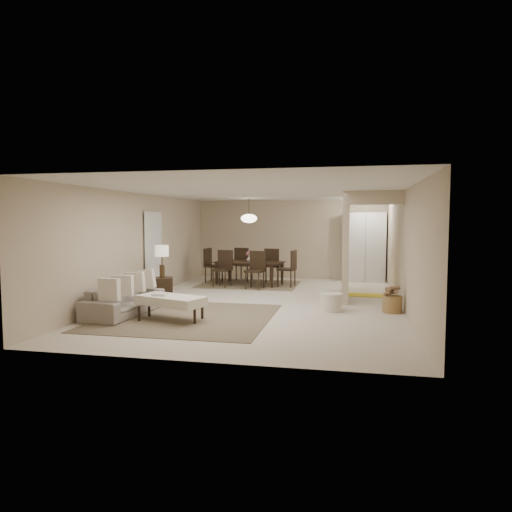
% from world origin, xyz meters
% --- Properties ---
extents(floor, '(9.00, 9.00, 0.00)m').
position_xyz_m(floor, '(0.00, 0.00, 0.00)').
color(floor, beige).
rests_on(floor, ground).
extents(ceiling, '(9.00, 9.00, 0.00)m').
position_xyz_m(ceiling, '(0.00, 0.00, 2.50)').
color(ceiling, white).
rests_on(ceiling, back_wall).
extents(back_wall, '(6.00, 0.00, 6.00)m').
position_xyz_m(back_wall, '(0.00, 4.50, 1.25)').
color(back_wall, '#C7B496').
rests_on(back_wall, floor).
extents(left_wall, '(0.00, 9.00, 9.00)m').
position_xyz_m(left_wall, '(-3.00, 0.00, 1.25)').
color(left_wall, '#C7B496').
rests_on(left_wall, floor).
extents(right_wall, '(0.00, 9.00, 9.00)m').
position_xyz_m(right_wall, '(3.00, 0.00, 1.25)').
color(right_wall, '#C7B496').
rests_on(right_wall, floor).
extents(partition, '(0.15, 2.50, 2.50)m').
position_xyz_m(partition, '(1.80, 1.25, 1.25)').
color(partition, '#C7B496').
rests_on(partition, floor).
extents(doorway, '(0.04, 0.90, 2.04)m').
position_xyz_m(doorway, '(-2.97, 0.60, 1.02)').
color(doorway, black).
rests_on(doorway, floor).
extents(pantry_cabinet, '(1.20, 0.55, 2.10)m').
position_xyz_m(pantry_cabinet, '(2.35, 4.15, 1.05)').
color(pantry_cabinet, silver).
rests_on(pantry_cabinet, floor).
extents(flush_light, '(0.44, 0.44, 0.05)m').
position_xyz_m(flush_light, '(2.30, 3.20, 2.46)').
color(flush_light, white).
rests_on(flush_light, ceiling).
extents(living_rug, '(3.20, 3.20, 0.01)m').
position_xyz_m(living_rug, '(-1.16, -1.91, 0.01)').
color(living_rug, brown).
rests_on(living_rug, floor).
extents(sofa, '(2.01, 0.89, 0.58)m').
position_xyz_m(sofa, '(-2.45, -1.91, 0.29)').
color(sofa, gray).
rests_on(sofa, floor).
extents(ottoman_bench, '(1.41, 0.98, 0.46)m').
position_xyz_m(ottoman_bench, '(-1.36, -2.21, 0.37)').
color(ottoman_bench, beige).
rests_on(ottoman_bench, living_rug).
extents(side_table, '(0.63, 0.63, 0.53)m').
position_xyz_m(side_table, '(-2.40, -0.17, 0.26)').
color(side_table, black).
rests_on(side_table, floor).
extents(table_lamp, '(0.32, 0.32, 0.76)m').
position_xyz_m(table_lamp, '(-2.40, -0.17, 1.09)').
color(table_lamp, '#45331D').
rests_on(table_lamp, side_table).
extents(round_pouf, '(0.47, 0.47, 0.36)m').
position_xyz_m(round_pouf, '(1.53, -0.71, 0.18)').
color(round_pouf, beige).
rests_on(round_pouf, floor).
extents(wicker_basket, '(0.42, 0.42, 0.33)m').
position_xyz_m(wicker_basket, '(2.75, -0.60, 0.17)').
color(wicker_basket, brown).
rests_on(wicker_basket, floor).
extents(dining_rug, '(2.80, 2.10, 0.01)m').
position_xyz_m(dining_rug, '(-0.97, 2.77, 0.01)').
color(dining_rug, brown).
rests_on(dining_rug, floor).
extents(dining_table, '(2.06, 1.39, 0.67)m').
position_xyz_m(dining_table, '(-0.97, 2.77, 0.33)').
color(dining_table, black).
rests_on(dining_table, dining_rug).
extents(dining_chairs, '(2.79, 2.22, 1.03)m').
position_xyz_m(dining_chairs, '(-0.97, 2.77, 0.51)').
color(dining_chairs, black).
rests_on(dining_chairs, dining_rug).
extents(vase, '(0.17, 0.17, 0.16)m').
position_xyz_m(vase, '(-0.97, 2.77, 0.75)').
color(vase, silver).
rests_on(vase, dining_table).
extents(yellow_mat, '(1.03, 0.69, 0.01)m').
position_xyz_m(yellow_mat, '(2.34, 1.47, 0.01)').
color(yellow_mat, yellow).
rests_on(yellow_mat, floor).
extents(pendant_light, '(0.46, 0.46, 0.71)m').
position_xyz_m(pendant_light, '(-0.97, 2.77, 1.92)').
color(pendant_light, '#45331D').
rests_on(pendant_light, ceiling).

